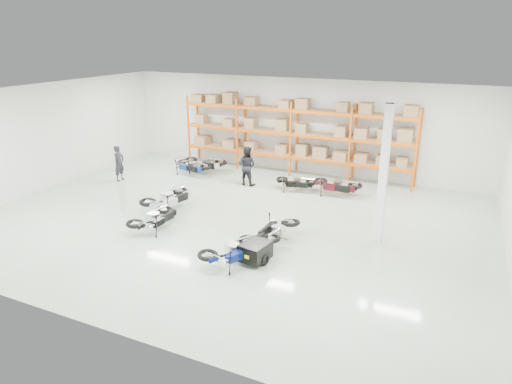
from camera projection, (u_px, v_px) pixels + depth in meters
The scene contains 14 objects.
room at pixel (230, 161), 15.94m from camera, with size 18.00×18.00×18.00m.
pallet_rack at pixel (294, 128), 21.46m from camera, with size 11.28×0.98×3.62m.
structural_column at pixel (383, 175), 14.30m from camera, with size 0.25×0.25×4.50m, color white.
moto_blue_centre at pixel (233, 247), 13.34m from camera, with size 0.80×1.80×1.10m, color #081755, non-canonical shape.
moto_silver_left at pixel (168, 195), 17.47m from camera, with size 0.87×1.95×1.19m, color #B9BBC1, non-canonical shape.
moto_black_far_left at pixel (155, 215), 15.70m from camera, with size 0.79×1.77×1.08m, color black, non-canonical shape.
moto_touring_right at pixel (276, 227), 14.80m from camera, with size 0.77×1.74×1.06m, color black, non-canonical shape.
trailer at pixel (255, 251), 13.48m from camera, with size 0.83×1.54×0.63m.
moto_back_a at pixel (191, 164), 21.87m from camera, with size 0.79×1.79×1.09m, color navy, non-canonical shape.
moto_back_b at pixel (203, 160), 22.25m from camera, with size 0.85×1.92×1.17m, color #ACB1B5, non-canonical shape.
moto_back_c at pixel (296, 180), 19.63m from camera, with size 0.70×1.57×0.96m, color black, non-canonical shape.
moto_back_d at pixel (336, 183), 19.08m from camera, with size 0.80×1.79×1.09m, color #410D15, non-canonical shape.
person_left at pixel (119, 163), 20.90m from camera, with size 0.60×0.39×1.64m, color black.
person_back at pixel (247, 166), 20.30m from camera, with size 0.86×0.67×1.77m, color black.
Camera 1 is at (7.32, -13.59, 6.48)m, focal length 32.00 mm.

